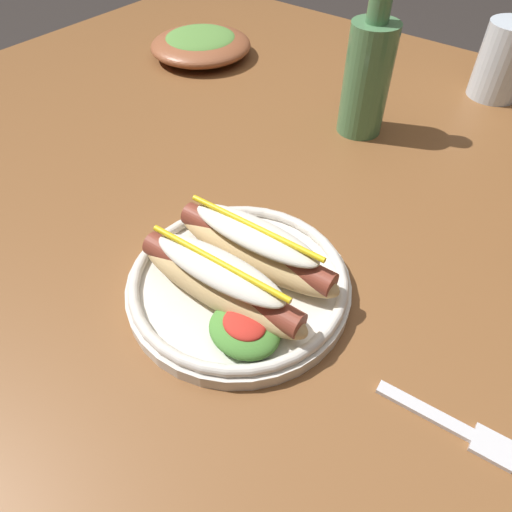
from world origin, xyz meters
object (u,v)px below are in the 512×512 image
(fork, at_px, (456,427))
(side_bowl, at_px, (201,44))
(water_cup, at_px, (504,61))
(hot_dog_plate, at_px, (239,276))
(glass_bottle, at_px, (371,75))

(fork, xyz_separation_m, side_bowl, (-0.69, 0.43, 0.02))
(water_cup, xyz_separation_m, side_bowl, (-0.51, -0.19, -0.04))
(hot_dog_plate, height_order, water_cup, water_cup)
(water_cup, height_order, glass_bottle, glass_bottle)
(glass_bottle, xyz_separation_m, side_bowl, (-0.39, 0.05, -0.07))
(fork, relative_size, glass_bottle, 0.52)
(fork, xyz_separation_m, glass_bottle, (-0.30, 0.38, 0.09))
(water_cup, relative_size, side_bowl, 0.62)
(hot_dog_plate, xyz_separation_m, water_cup, (0.06, 0.62, 0.03))
(fork, bearing_deg, side_bowl, 143.23)
(water_cup, xyz_separation_m, glass_bottle, (-0.12, -0.24, 0.03))
(glass_bottle, distance_m, side_bowl, 0.40)
(hot_dog_plate, height_order, glass_bottle, glass_bottle)
(glass_bottle, bearing_deg, side_bowl, 172.58)
(fork, distance_m, glass_bottle, 0.49)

